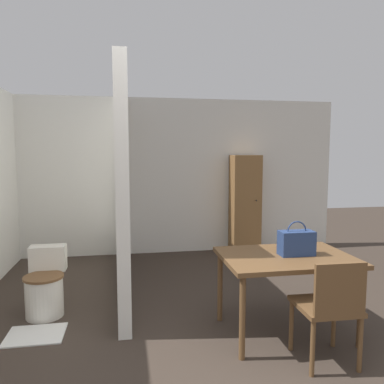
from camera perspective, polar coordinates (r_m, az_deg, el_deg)
wall_back at (r=6.13m, az=-3.62°, el=2.39°), size 5.62×0.12×2.50m
partition_wall at (r=4.62m, az=-10.41°, el=1.09°), size 0.12×2.83×2.50m
dining_table at (r=3.52m, az=14.12°, el=-10.51°), size 1.15×0.83×0.73m
wooden_chair at (r=3.16m, az=20.24°, el=-15.92°), size 0.45×0.45×0.85m
toilet at (r=4.20m, az=-21.46°, el=-13.26°), size 0.39×0.54×0.66m
handbag at (r=3.50m, az=15.63°, el=-7.43°), size 0.31×0.15×0.31m
wooden_cabinet at (r=6.18m, az=8.07°, el=-1.83°), size 0.46×0.38×1.60m
bath_mat at (r=3.87m, az=-22.73°, el=-19.44°), size 0.51×0.40×0.01m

